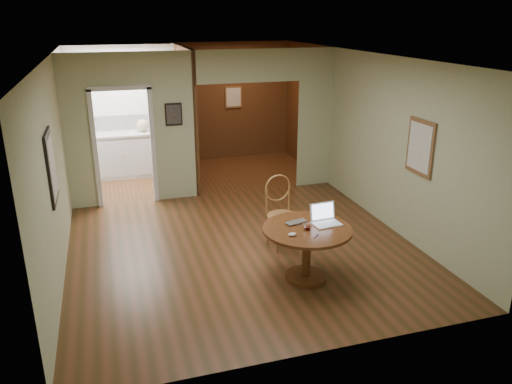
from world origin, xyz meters
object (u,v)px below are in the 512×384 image
object	(u,v)px
closed_laptop	(298,223)
open_laptop	(325,218)
dining_table	(307,241)
chair	(281,207)

from	to	relation	value
closed_laptop	open_laptop	bearing A→B (deg)	-23.03
dining_table	chair	xyz separation A→B (m)	(0.02, 1.05, 0.07)
dining_table	chair	distance (m)	1.06
open_laptop	chair	bearing A→B (deg)	100.59
chair	closed_laptop	size ratio (longest dim) A/B	3.59
chair	dining_table	bearing A→B (deg)	-97.83
dining_table	closed_laptop	world-z (taller)	closed_laptop
chair	open_laptop	world-z (taller)	chair
open_laptop	closed_laptop	size ratio (longest dim) A/B	1.23
open_laptop	closed_laptop	distance (m)	0.36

